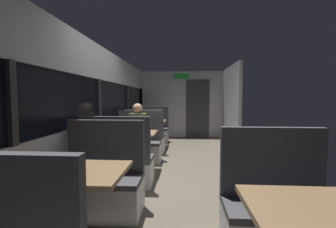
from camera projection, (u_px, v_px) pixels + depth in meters
The scene contains 15 objects.
ground_plane at pixel (180, 177), 4.12m from camera, with size 3.30×9.20×0.02m, color #665B4C.
carriage_window_panel_left at pixel (98, 113), 4.14m from camera, with size 0.09×8.48×2.30m.
carriage_end_bulkhead at pixel (184, 105), 8.22m from camera, with size 2.90×0.11×2.30m.
carriage_aisle_panel_right at pixel (231, 106), 6.93m from camera, with size 0.08×2.40×2.30m, color #B2B2B7.
dining_table_near_window at pixel (74, 181), 2.06m from camera, with size 0.90×0.70×0.74m.
bench_near_window_facing_entry at pixel (102, 186), 2.78m from camera, with size 0.95×0.50×1.10m.
dining_table_mid_window at pixel (132, 138), 4.34m from camera, with size 0.90×0.70×0.74m.
bench_mid_window_facing_end at pixel (122, 165), 3.66m from camera, with size 0.95×0.50×1.10m.
bench_mid_window_facing_entry at pixel (139, 146), 5.05m from camera, with size 0.95×0.50×1.10m.
dining_table_far_window at pixel (150, 124), 6.61m from camera, with size 0.90×0.70×0.74m.
bench_far_window_facing_end at pixel (146, 139), 5.94m from camera, with size 0.95×0.50×1.10m.
bench_far_window_facing_entry at pixel (153, 131), 7.33m from camera, with size 0.95×0.50×1.10m.
dining_table_front_aisle at pixel (328, 226), 1.34m from camera, with size 0.90×0.70×0.74m.
bench_front_aisle_facing_entry at pixel (278, 217), 2.06m from camera, with size 0.95×0.50×1.10m.
seated_passenger at pixel (138, 137), 4.97m from camera, with size 0.47×0.55×1.26m.
Camera 1 is at (0.07, -4.04, 1.37)m, focal length 25.08 mm.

